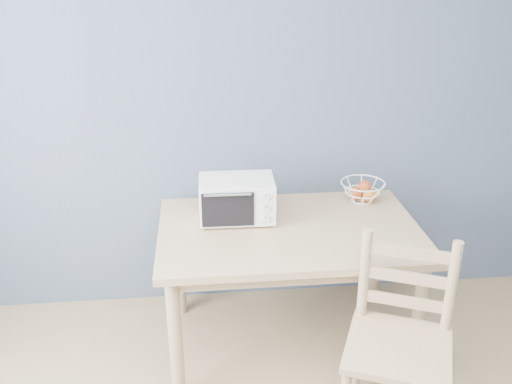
{
  "coord_description": "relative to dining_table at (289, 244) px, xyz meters",
  "views": [
    {
      "loc": [
        -0.17,
        -0.99,
        2.14
      ],
      "look_at": [
        0.11,
        1.79,
        0.93
      ],
      "focal_mm": 40.0,
      "sensor_mm": 36.0,
      "label": 1
    }
  ],
  "objects": [
    {
      "name": "room",
      "position": [
        -0.28,
        -1.7,
        0.65
      ],
      "size": [
        4.01,
        4.51,
        2.61
      ],
      "color": "tan",
      "rests_on": "ground"
    },
    {
      "name": "dining_table",
      "position": [
        0.0,
        0.0,
        0.0
      ],
      "size": [
        1.4,
        0.9,
        0.75
      ],
      "color": "tan",
      "rests_on": "ground"
    },
    {
      "name": "toaster_oven",
      "position": [
        -0.29,
        0.13,
        0.23
      ],
      "size": [
        0.41,
        0.3,
        0.24
      ],
      "rotation": [
        0.0,
        0.0,
        -0.02
      ],
      "color": "white",
      "rests_on": "dining_table"
    },
    {
      "name": "fruit_basket",
      "position": [
        0.48,
        0.3,
        0.17
      ],
      "size": [
        0.31,
        0.31,
        0.13
      ],
      "rotation": [
        0.0,
        0.0,
        -0.21
      ],
      "color": "white",
      "rests_on": "dining_table"
    },
    {
      "name": "dining_chair",
      "position": [
        0.4,
        -0.69,
        -0.17
      ],
      "size": [
        0.59,
        0.59,
        0.97
      ],
      "rotation": [
        0.0,
        0.0,
        -0.41
      ],
      "color": "tan",
      "rests_on": "ground"
    }
  ]
}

